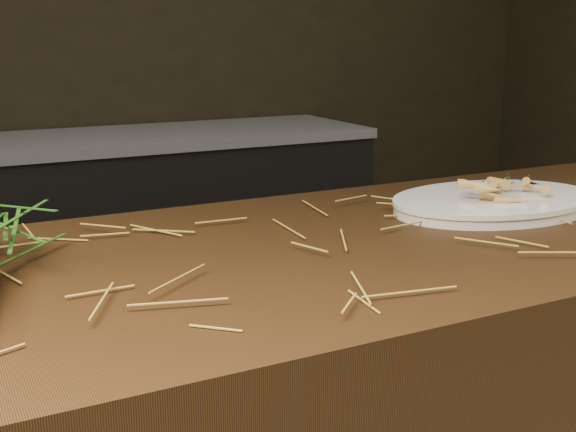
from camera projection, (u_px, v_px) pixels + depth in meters
name	position (u px, v px, depth m)	size (l,w,h in m)	color
back_counter	(150.00, 233.00, 2.99)	(1.82, 0.62, 0.84)	black
straw_bedding	(300.00, 242.00, 1.12)	(1.40, 0.60, 0.02)	olive
serving_platter	(494.00, 204.00, 1.37)	(0.42, 0.28, 0.02)	white
roasted_veg_heap	(495.00, 186.00, 1.36)	(0.20, 0.15, 0.05)	tan
serving_fork	(559.00, 192.00, 1.41)	(0.01, 0.16, 0.00)	silver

